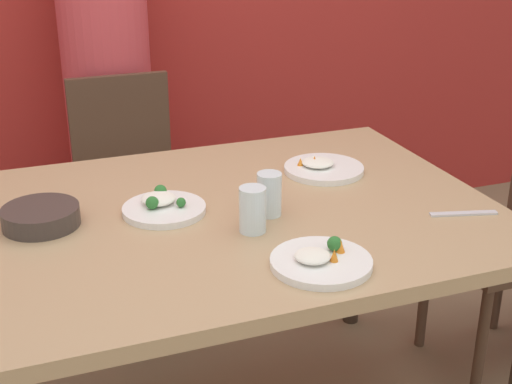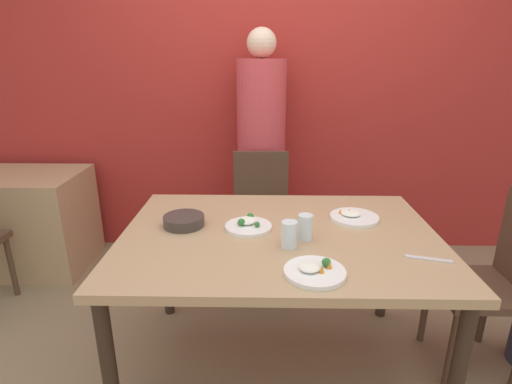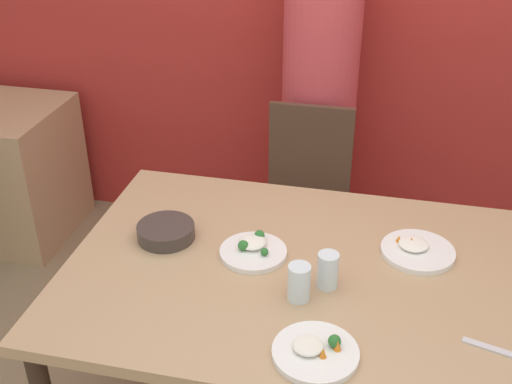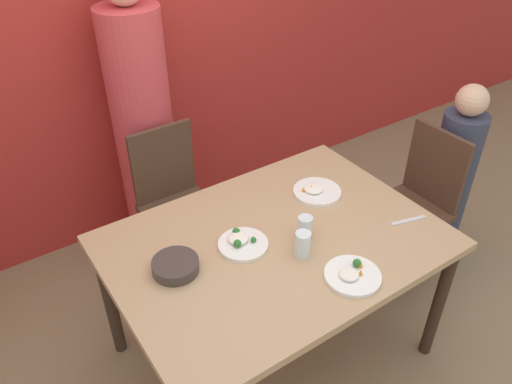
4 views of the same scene
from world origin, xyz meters
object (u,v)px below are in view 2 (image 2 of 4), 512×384
chair_adult_spot (261,215)px  glass_water_tall (305,227)px  plate_rice_adult (315,271)px  chair_child_spot (494,279)px  person_adult (261,161)px  bowl_curry (184,220)px

chair_adult_spot → glass_water_tall: (0.20, -0.93, 0.32)m
plate_rice_adult → glass_water_tall: (-0.01, 0.30, 0.05)m
chair_adult_spot → chair_child_spot: bearing=-34.6°
person_adult → plate_rice_adult: 1.59m
chair_adult_spot → chair_child_spot: (1.16, -0.80, 0.00)m
chair_adult_spot → glass_water_tall: chair_adult_spot is taller
chair_adult_spot → person_adult: bearing=90.0°
chair_child_spot → glass_water_tall: 1.02m
chair_child_spot → person_adult: size_ratio=0.54×
bowl_curry → glass_water_tall: 0.58m
chair_adult_spot → person_adult: person_adult is taller
chair_adult_spot → plate_rice_adult: chair_adult_spot is taller
person_adult → glass_water_tall: size_ratio=14.96×
chair_adult_spot → bowl_curry: size_ratio=4.75×
plate_rice_adult → glass_water_tall: 0.30m
plate_rice_adult → glass_water_tall: bearing=91.6°
chair_child_spot → glass_water_tall: chair_child_spot is taller
bowl_curry → plate_rice_adult: size_ratio=0.84×
plate_rice_adult → glass_water_tall: glass_water_tall is taller
person_adult → plate_rice_adult: (0.21, -1.57, -0.02)m
plate_rice_adult → bowl_curry: bearing=142.6°
bowl_curry → glass_water_tall: (0.57, -0.14, 0.03)m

